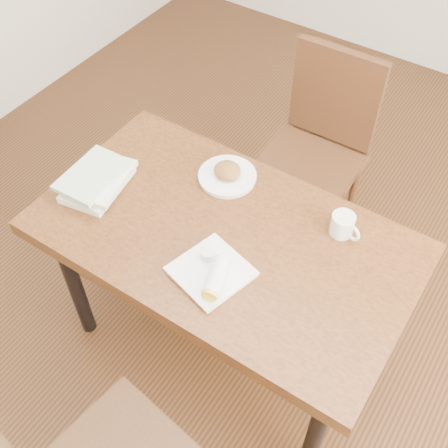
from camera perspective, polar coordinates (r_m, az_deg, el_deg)
The scene contains 7 objects.
ground at distance 2.53m, azimuth 0.00°, elevation -11.92°, with size 4.00×5.00×0.01m, color #472814.
table at distance 1.96m, azimuth 0.00°, elevation -2.56°, with size 1.29×0.74×0.75m.
chair_far at distance 2.56m, azimuth 9.64°, elevation 8.27°, with size 0.43×0.43×0.95m.
plate_scone at distance 2.06m, azimuth 0.34°, elevation 5.07°, with size 0.22×0.22×0.07m.
coffee_mug at distance 1.91m, azimuth 12.02°, elevation -0.06°, with size 0.12×0.08×0.08m.
plate_burrito at distance 1.77m, azimuth -1.19°, elevation -5.01°, with size 0.27×0.27×0.07m.
book_stack at distance 2.07m, azimuth -12.73°, elevation 4.38°, with size 0.23×0.29×0.07m.
Camera 1 is at (0.67, -1.00, 2.22)m, focal length 45.00 mm.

